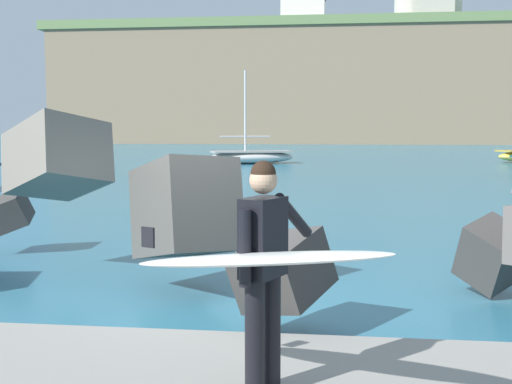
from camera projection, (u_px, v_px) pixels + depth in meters
ground_plane at (213, 304)px, 8.19m from camera, size 400.00×400.00×0.00m
breakwater_jetty at (78, 208)px, 9.04m from camera, size 32.24×6.83×2.54m
surfer_with_board at (260, 262)px, 4.67m from camera, size 2.05×1.52×1.78m
boat_near_centre at (251, 156)px, 39.54m from camera, size 5.66×3.71×5.72m
headland_bluff at (373, 87)px, 97.85m from camera, size 92.70×32.25×16.75m
station_building_west at (432, 4)px, 89.28m from camera, size 5.09×7.81×5.33m
station_building_central at (420, 11)px, 96.77m from camera, size 7.55×5.14×6.31m
station_building_east at (303, 16)px, 101.79m from camera, size 7.12×6.98×6.37m
station_building_annex at (438, 4)px, 90.68m from camera, size 6.20×4.46×6.03m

